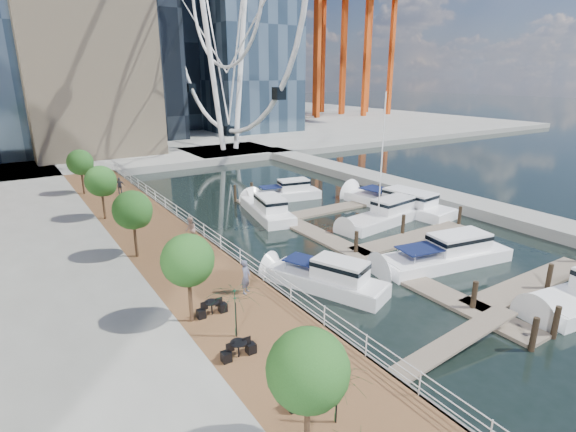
% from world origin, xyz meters
% --- Properties ---
extents(ground, '(520.00, 520.00, 0.00)m').
position_xyz_m(ground, '(0.00, 0.00, 0.00)').
color(ground, black).
rests_on(ground, ground).
extents(boardwalk, '(6.00, 60.00, 1.00)m').
position_xyz_m(boardwalk, '(-9.00, 15.00, 0.50)').
color(boardwalk, brown).
rests_on(boardwalk, ground).
extents(seawall, '(0.25, 60.00, 1.00)m').
position_xyz_m(seawall, '(-6.00, 15.00, 0.50)').
color(seawall, '#595954').
rests_on(seawall, ground).
extents(land_far, '(200.00, 114.00, 1.00)m').
position_xyz_m(land_far, '(0.00, 102.00, 0.50)').
color(land_far, gray).
rests_on(land_far, ground).
extents(breakwater, '(4.00, 60.00, 1.00)m').
position_xyz_m(breakwater, '(20.00, 20.00, 0.50)').
color(breakwater, gray).
rests_on(breakwater, ground).
extents(pier, '(14.00, 12.00, 1.00)m').
position_xyz_m(pier, '(14.00, 52.00, 0.50)').
color(pier, gray).
rests_on(pier, ground).
extents(railing, '(0.10, 60.00, 1.05)m').
position_xyz_m(railing, '(-6.10, 15.00, 1.52)').
color(railing, white).
rests_on(railing, boardwalk).
extents(floating_docks, '(16.00, 34.00, 2.60)m').
position_xyz_m(floating_docks, '(7.97, 9.98, 0.49)').
color(floating_docks, '#6D6051').
rests_on(floating_docks, ground).
extents(port_cranes, '(40.00, 52.00, 38.00)m').
position_xyz_m(port_cranes, '(67.67, 95.67, 20.00)').
color(port_cranes, '#D84C14').
rests_on(port_cranes, ground).
extents(street_trees, '(2.60, 42.60, 4.60)m').
position_xyz_m(street_trees, '(-11.40, 14.00, 4.29)').
color(street_trees, '#3F2B1C').
rests_on(street_trees, ground).
extents(cafe_tables, '(2.50, 13.70, 0.74)m').
position_xyz_m(cafe_tables, '(-10.40, -2.00, 1.37)').
color(cafe_tables, black).
rests_on(cafe_tables, ground).
extents(yacht_foreground, '(11.19, 4.71, 2.15)m').
position_xyz_m(yacht_foreground, '(6.97, 3.16, 0.00)').
color(yacht_foreground, white).
rests_on(yacht_foreground, ground).
extents(pedestrian_near, '(0.86, 0.82, 1.97)m').
position_xyz_m(pedestrian_near, '(-7.67, 5.23, 1.99)').
color(pedestrian_near, '#545770').
rests_on(pedestrian_near, boardwalk).
extents(pedestrian_mid, '(0.87, 1.04, 1.91)m').
position_xyz_m(pedestrian_mid, '(-7.28, 14.61, 1.95)').
color(pedestrian_mid, gray).
rests_on(pedestrian_mid, boardwalk).
extents(pedestrian_far, '(1.09, 0.67, 1.73)m').
position_xyz_m(pedestrian_far, '(-8.24, 31.91, 1.87)').
color(pedestrian_far, '#30323C').
rests_on(pedestrian_far, boardwalk).
extents(moored_yachts, '(21.86, 33.20, 11.50)m').
position_xyz_m(moored_yachts, '(8.79, 11.76, 0.00)').
color(moored_yachts, silver).
rests_on(moored_yachts, ground).
extents(cafe_seating, '(4.76, 13.12, 2.54)m').
position_xyz_m(cafe_seating, '(-10.54, -4.01, 2.23)').
color(cafe_seating, '#0E3312').
rests_on(cafe_seating, ground).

